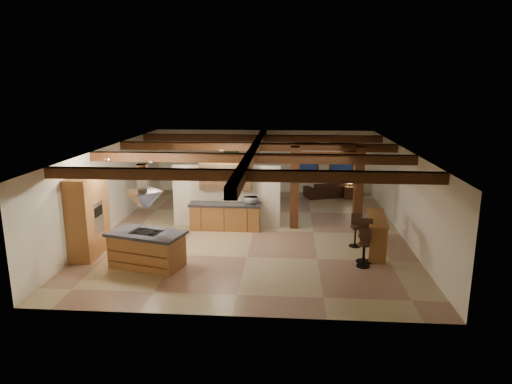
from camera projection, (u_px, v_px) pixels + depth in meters
ground at (254, 231)px, 15.83m from camera, size 12.00×12.00×0.00m
room_walls at (253, 181)px, 15.42m from camera, size 12.00×12.00×12.00m
ceiling_beams at (253, 152)px, 15.19m from camera, size 10.00×12.00×0.28m
timber_posts at (327, 179)px, 15.73m from camera, size 2.50×0.30×2.90m
partition_wall at (226, 196)px, 16.13m from camera, size 3.80×0.18×2.20m
pantry_cabinet at (88, 216)px, 13.36m from camera, size 0.67×1.60×2.40m
back_counter at (225, 216)px, 15.90m from camera, size 2.50×0.66×0.94m
upper_display_cabinet at (225, 176)px, 15.78m from camera, size 1.80×0.36×0.95m
range_hood at (144, 205)px, 12.33m from camera, size 1.10×1.10×1.40m
back_windows at (324, 161)px, 21.04m from camera, size 2.70×0.07×1.70m
framed_art at (232, 156)px, 21.31m from camera, size 0.65×0.05×0.85m
recessed_cans at (163, 157)px, 13.47m from camera, size 3.16×2.46×0.03m
kitchen_island at (147, 249)px, 12.62m from camera, size 2.28×1.62×1.02m
dining_table at (243, 203)px, 18.20m from camera, size 2.03×1.29×0.67m
sofa at (330, 189)px, 20.60m from camera, size 2.47×1.59×0.67m
microwave at (251, 200)px, 15.70m from camera, size 0.48×0.36×0.25m
bar_counter at (376, 228)px, 13.67m from camera, size 0.76×2.16×1.11m
side_table at (349, 193)px, 20.24m from camera, size 0.47×0.47×0.55m
table_lamp at (350, 181)px, 20.12m from camera, size 0.28×0.28×0.33m
bar_stool_a at (364, 248)px, 12.63m from camera, size 0.39×0.40×1.05m
bar_stool_b at (365, 241)px, 12.93m from camera, size 0.45×0.47×1.25m
bar_stool_c at (356, 230)px, 14.23m from camera, size 0.37×0.38×1.04m
dining_chairs at (243, 197)px, 18.14m from camera, size 1.95×1.95×1.19m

